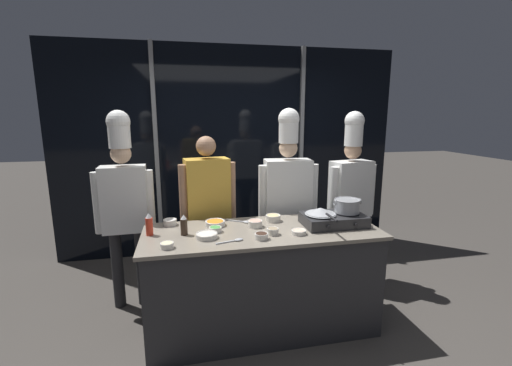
{
  "coord_description": "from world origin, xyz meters",
  "views": [
    {
      "loc": [
        -0.61,
        -2.65,
        1.86
      ],
      "look_at": [
        0.0,
        0.25,
        1.25
      ],
      "focal_mm": 24.0,
      "sensor_mm": 36.0,
      "label": 1
    }
  ],
  "objects_px": {
    "portable_stove": "(333,219)",
    "prep_bowl_chicken": "(299,232)",
    "prep_bowl_ginger": "(273,218)",
    "prep_bowl_noodles": "(167,245)",
    "serving_spoon_slotted": "(235,240)",
    "chef_sous": "(288,191)",
    "prep_bowl_scallions": "(215,229)",
    "prep_bowl_soy_glaze": "(261,236)",
    "frying_pan": "(321,211)",
    "prep_bowl_shrimp": "(255,223)",
    "serving_spoon_solid": "(244,222)",
    "prep_bowl_carrots": "(215,223)",
    "squeeze_bottle_chili": "(149,225)",
    "person_guest": "(208,203)",
    "prep_bowl_rice": "(170,222)",
    "prep_bowl_mushrooms": "(273,231)",
    "squeeze_bottle_soy": "(184,225)",
    "stock_pot": "(347,205)",
    "chef_head": "(124,197)",
    "prep_bowl_onion": "(207,235)",
    "chef_line": "(351,188)"
  },
  "relations": [
    {
      "from": "stock_pot",
      "to": "prep_bowl_rice",
      "type": "relative_size",
      "value": 2.13
    },
    {
      "from": "chef_sous",
      "to": "prep_bowl_scallions",
      "type": "bearing_deg",
      "value": 39.77
    },
    {
      "from": "prep_bowl_shrimp",
      "to": "portable_stove",
      "type": "bearing_deg",
      "value": -7.9
    },
    {
      "from": "serving_spoon_slotted",
      "to": "prep_bowl_shrimp",
      "type": "bearing_deg",
      "value": 53.31
    },
    {
      "from": "frying_pan",
      "to": "prep_bowl_shrimp",
      "type": "distance_m",
      "value": 0.57
    },
    {
      "from": "prep_bowl_onion",
      "to": "prep_bowl_carrots",
      "type": "bearing_deg",
      "value": 72.42
    },
    {
      "from": "portable_stove",
      "to": "frying_pan",
      "type": "height_order",
      "value": "frying_pan"
    },
    {
      "from": "squeeze_bottle_soy",
      "to": "chef_sous",
      "type": "bearing_deg",
      "value": 29.49
    },
    {
      "from": "chef_head",
      "to": "prep_bowl_scallions",
      "type": "bearing_deg",
      "value": 141.19
    },
    {
      "from": "squeeze_bottle_chili",
      "to": "prep_bowl_carrots",
      "type": "bearing_deg",
      "value": 13.51
    },
    {
      "from": "squeeze_bottle_chili",
      "to": "prep_bowl_chicken",
      "type": "height_order",
      "value": "squeeze_bottle_chili"
    },
    {
      "from": "squeeze_bottle_soy",
      "to": "prep_bowl_mushrooms",
      "type": "distance_m",
      "value": 0.71
    },
    {
      "from": "chef_head",
      "to": "prep_bowl_noodles",
      "type": "bearing_deg",
      "value": 113.37
    },
    {
      "from": "prep_bowl_onion",
      "to": "prep_bowl_ginger",
      "type": "bearing_deg",
      "value": 26.53
    },
    {
      "from": "frying_pan",
      "to": "prep_bowl_noodles",
      "type": "relative_size",
      "value": 4.71
    },
    {
      "from": "chef_head",
      "to": "person_guest",
      "type": "bearing_deg",
      "value": 175.96
    },
    {
      "from": "squeeze_bottle_soy",
      "to": "prep_bowl_mushrooms",
      "type": "relative_size",
      "value": 1.75
    },
    {
      "from": "stock_pot",
      "to": "chef_sous",
      "type": "xyz_separation_m",
      "value": [
        -0.35,
        0.61,
        0.01
      ]
    },
    {
      "from": "prep_bowl_mushrooms",
      "to": "prep_bowl_shrimp",
      "type": "height_order",
      "value": "prep_bowl_shrimp"
    },
    {
      "from": "frying_pan",
      "to": "prep_bowl_noodles",
      "type": "height_order",
      "value": "frying_pan"
    },
    {
      "from": "portable_stove",
      "to": "prep_bowl_rice",
      "type": "bearing_deg",
      "value": 168.33
    },
    {
      "from": "prep_bowl_carrots",
      "to": "prep_bowl_soy_glaze",
      "type": "bearing_deg",
      "value": -51.09
    },
    {
      "from": "prep_bowl_shrimp",
      "to": "squeeze_bottle_chili",
      "type": "bearing_deg",
      "value": -178.36
    },
    {
      "from": "prep_bowl_soy_glaze",
      "to": "frying_pan",
      "type": "bearing_deg",
      "value": 19.25
    },
    {
      "from": "prep_bowl_noodles",
      "to": "serving_spoon_slotted",
      "type": "height_order",
      "value": "prep_bowl_noodles"
    },
    {
      "from": "frying_pan",
      "to": "prep_bowl_onion",
      "type": "distance_m",
      "value": 0.99
    },
    {
      "from": "prep_bowl_onion",
      "to": "prep_bowl_noodles",
      "type": "bearing_deg",
      "value": -153.7
    },
    {
      "from": "prep_bowl_ginger",
      "to": "chef_line",
      "type": "relative_size",
      "value": 0.07
    },
    {
      "from": "prep_bowl_mushrooms",
      "to": "prep_bowl_ginger",
      "type": "bearing_deg",
      "value": 74.98
    },
    {
      "from": "portable_stove",
      "to": "prep_bowl_ginger",
      "type": "height_order",
      "value": "portable_stove"
    },
    {
      "from": "portable_stove",
      "to": "prep_bowl_scallions",
      "type": "distance_m",
      "value": 1.02
    },
    {
      "from": "chef_head",
      "to": "frying_pan",
      "type": "bearing_deg",
      "value": 157.41
    },
    {
      "from": "chef_sous",
      "to": "squeeze_bottle_soy",
      "type": "bearing_deg",
      "value": 33.41
    },
    {
      "from": "prep_bowl_soy_glaze",
      "to": "serving_spoon_slotted",
      "type": "relative_size",
      "value": 0.49
    },
    {
      "from": "prep_bowl_scallions",
      "to": "frying_pan",
      "type": "bearing_deg",
      "value": -2.56
    },
    {
      "from": "prep_bowl_rice",
      "to": "chef_head",
      "type": "bearing_deg",
      "value": 141.79
    },
    {
      "from": "portable_stove",
      "to": "stock_pot",
      "type": "distance_m",
      "value": 0.17
    },
    {
      "from": "prep_bowl_shrimp",
      "to": "frying_pan",
      "type": "bearing_deg",
      "value": -10.01
    },
    {
      "from": "squeeze_bottle_soy",
      "to": "chef_line",
      "type": "bearing_deg",
      "value": 19.97
    },
    {
      "from": "squeeze_bottle_chili",
      "to": "person_guest",
      "type": "xyz_separation_m",
      "value": [
        0.5,
        0.53,
        0.01
      ]
    },
    {
      "from": "chef_line",
      "to": "stock_pot",
      "type": "bearing_deg",
      "value": 49.47
    },
    {
      "from": "portable_stove",
      "to": "prep_bowl_chicken",
      "type": "distance_m",
      "value": 0.4
    },
    {
      "from": "prep_bowl_mushrooms",
      "to": "prep_bowl_scallions",
      "type": "height_order",
      "value": "prep_bowl_mushrooms"
    },
    {
      "from": "prep_bowl_ginger",
      "to": "prep_bowl_chicken",
      "type": "height_order",
      "value": "prep_bowl_ginger"
    },
    {
      "from": "prep_bowl_ginger",
      "to": "prep_bowl_rice",
      "type": "distance_m",
      "value": 0.91
    },
    {
      "from": "prep_bowl_scallions",
      "to": "person_guest",
      "type": "bearing_deg",
      "value": 92.09
    },
    {
      "from": "prep_bowl_shrimp",
      "to": "chef_head",
      "type": "height_order",
      "value": "chef_head"
    },
    {
      "from": "serving_spoon_solid",
      "to": "prep_bowl_chicken",
      "type": "bearing_deg",
      "value": -45.13
    },
    {
      "from": "portable_stove",
      "to": "squeeze_bottle_soy",
      "type": "bearing_deg",
      "value": 179.15
    },
    {
      "from": "prep_bowl_shrimp",
      "to": "prep_bowl_chicken",
      "type": "xyz_separation_m",
      "value": [
        0.31,
        -0.25,
        -0.01
      ]
    }
  ]
}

